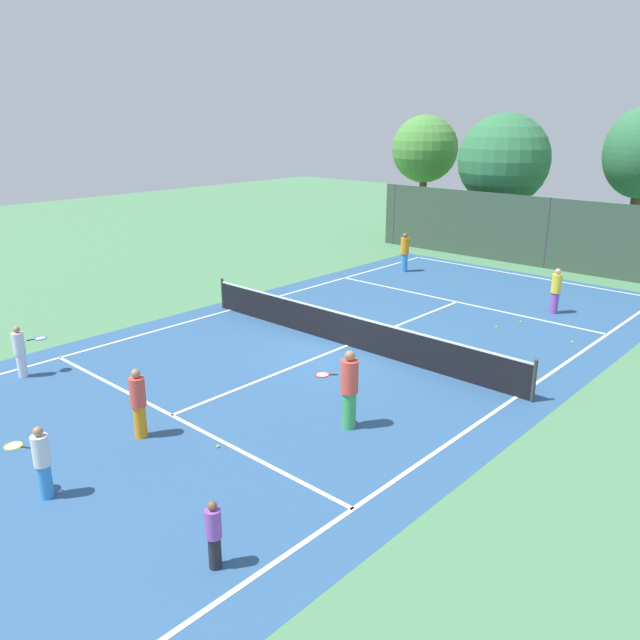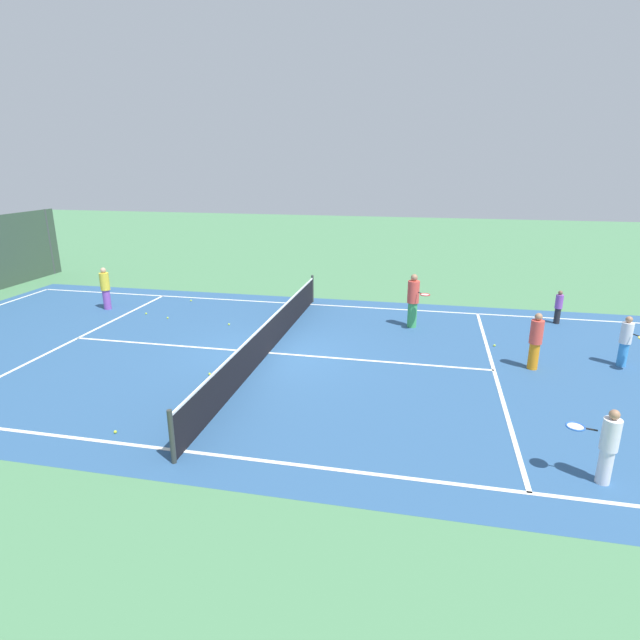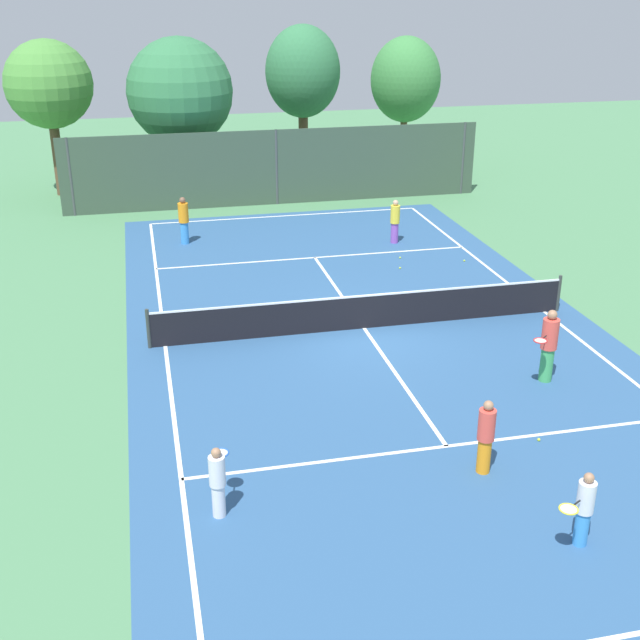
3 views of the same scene
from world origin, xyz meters
name	(u,v)px [view 1 (image 1 of 3)]	position (x,y,z in m)	size (l,w,h in m)	color
ground_plane	(347,346)	(0.00, 0.00, 0.00)	(80.00, 80.00, 0.00)	#4C8456
court_surface	(347,346)	(0.00, 0.00, 0.00)	(13.00, 25.00, 0.01)	#2D5684
tennis_net	(348,330)	(0.00, 0.00, 0.51)	(11.90, 0.10, 1.10)	#333833
perimeter_fence	(547,233)	(0.00, 14.00, 1.60)	(18.00, 0.12, 3.20)	#384C3D
tree_0	(504,160)	(-3.73, 16.65, 4.53)	(4.61, 4.61, 6.85)	brown
tree_1	(425,150)	(-9.26, 17.83, 4.82)	(3.78, 3.78, 6.74)	brown
player_0	(556,291)	(3.26, 7.48, 0.83)	(0.35, 0.35, 1.62)	purple
player_1	(138,403)	(0.36, -7.43, 0.81)	(0.34, 0.34, 1.59)	orange
player_2	(349,388)	(3.43, -4.06, 0.95)	(0.88, 0.82, 1.85)	#3FA559
player_3	(405,252)	(-4.33, 9.10, 0.89)	(0.37, 0.37, 1.75)	#388CD8
player_4	(21,351)	(-4.89, -7.69, 0.74)	(0.47, 0.89, 1.42)	silver
player_5	(214,534)	(4.89, -9.01, 0.60)	(0.25, 0.25, 1.18)	#232328
player_6	(41,461)	(1.08, -9.90, 0.74)	(0.86, 0.66, 1.44)	#388CD8
tennis_ball_0	(324,324)	(-1.89, 1.04, 0.03)	(0.07, 0.07, 0.07)	#CCE533
tennis_ball_1	(272,301)	(-5.15, 1.72, 0.03)	(0.07, 0.07, 0.07)	#CCE533
tennis_ball_2	(218,446)	(1.99, -6.62, 0.03)	(0.07, 0.07, 0.07)	#CCE533
tennis_ball_3	(450,344)	(2.30, 2.16, 0.03)	(0.07, 0.07, 0.07)	#CCE533
tennis_ball_4	(572,342)	(4.97, 4.85, 0.03)	(0.07, 0.07, 0.07)	#CCE533
tennis_ball_5	(521,322)	(2.90, 5.66, 0.03)	(0.07, 0.07, 0.07)	#CCE533
tennis_ball_6	(496,327)	(2.55, 4.61, 0.03)	(0.07, 0.07, 0.07)	#CCE533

